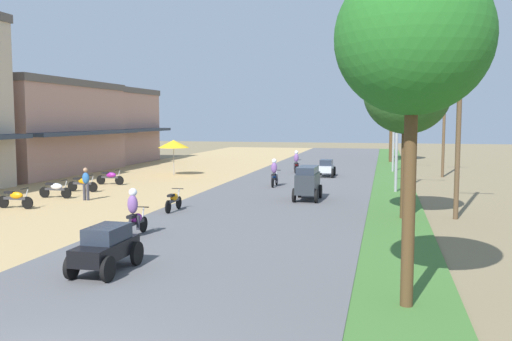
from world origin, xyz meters
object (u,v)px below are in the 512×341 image
object	(u,v)px
streetlamp_near	(397,113)
motorbike_ahead_fifth	(297,162)
motorbike_ahead_second	(135,214)
parked_motorbike_fourth	(110,177)
pedestrian_on_shoulder	(86,182)
parked_motorbike_second	(56,189)
utility_pole_far	(459,101)
median_tree_third	(393,85)
parked_motorbike_nearest	(16,198)
median_tree_nearest	(413,39)
motorbike_ahead_third	(174,200)
streetlamp_mid	(394,113)
car_sedan_silver	(326,167)
median_tree_second	(407,94)
motorbike_ahead_fourth	(274,173)
parked_motorbike_third	(83,183)
vendor_umbrella	(174,144)
utility_pole_near	(445,106)
car_van_charcoal	(308,181)
car_sedan_black	(106,247)

from	to	relation	value
streetlamp_near	motorbike_ahead_fifth	world-z (taller)	streetlamp_near
motorbike_ahead_second	parked_motorbike_fourth	bearing A→B (deg)	120.81
pedestrian_on_shoulder	motorbike_ahead_second	world-z (taller)	motorbike_ahead_second
parked_motorbike_second	motorbike_ahead_fifth	bearing A→B (deg)	58.34
utility_pole_far	median_tree_third	bearing A→B (deg)	94.35
parked_motorbike_nearest	median_tree_nearest	distance (m)	19.72
motorbike_ahead_third	motorbike_ahead_fifth	distance (m)	18.52
motorbike_ahead_second	median_tree_third	bearing A→B (deg)	76.41
parked_motorbike_fourth	pedestrian_on_shoulder	world-z (taller)	pedestrian_on_shoulder
median_tree_nearest	utility_pole_far	xyz separation A→B (m)	(2.34, 11.48, -0.90)
parked_motorbike_nearest	parked_motorbike_fourth	world-z (taller)	same
parked_motorbike_fourth	streetlamp_near	distance (m)	17.36
pedestrian_on_shoulder	utility_pole_far	bearing A→B (deg)	-3.16
streetlamp_mid	motorbike_ahead_second	size ratio (longest dim) A/B	4.29
pedestrian_on_shoulder	streetlamp_near	bearing A→B (deg)	24.62
parked_motorbike_fourth	car_sedan_silver	size ratio (longest dim) A/B	0.80
median_tree_second	motorbike_ahead_fourth	xyz separation A→B (m)	(-7.15, 9.06, -4.21)
pedestrian_on_shoulder	streetlamp_near	world-z (taller)	streetlamp_near
parked_motorbike_fourth	parked_motorbike_third	bearing A→B (deg)	-88.00
vendor_umbrella	utility_pole_far	distance (m)	22.17
parked_motorbike_fourth	motorbike_ahead_fourth	xyz separation A→B (m)	(9.96, 1.31, 0.30)
car_sedan_silver	motorbike_ahead_third	world-z (taller)	car_sedan_silver
median_tree_third	streetlamp_mid	world-z (taller)	median_tree_third
median_tree_nearest	median_tree_third	distance (m)	41.53
median_tree_second	utility_pole_near	size ratio (longest dim) A/B	0.70
median_tree_second	car_sedan_silver	size ratio (longest dim) A/B	2.95
parked_motorbike_second	median_tree_second	xyz separation A→B (m)	(17.03, -1.85, 4.51)
streetlamp_mid	motorbike_ahead_fifth	distance (m)	8.41
parked_motorbike_nearest	parked_motorbike_second	size ratio (longest dim) A/B	1.00
vendor_umbrella	car_van_charcoal	world-z (taller)	vendor_umbrella
median_tree_second	motorbike_ahead_second	distance (m)	11.53
parked_motorbike_second	median_tree_second	size ratio (longest dim) A/B	0.27
median_tree_second	streetlamp_near	distance (m)	8.40
vendor_umbrella	motorbike_ahead_fourth	size ratio (longest dim) A/B	1.40
car_sedan_black	motorbike_ahead_fourth	distance (m)	19.06
car_sedan_silver	motorbike_ahead_fifth	distance (m)	3.43
parked_motorbike_third	utility_pole_near	world-z (taller)	utility_pole_near
parked_motorbike_third	motorbike_ahead_fifth	distance (m)	16.57
car_sedan_black	car_van_charcoal	xyz separation A→B (m)	(3.36, 13.94, 0.28)
median_tree_second	car_sedan_silver	bearing A→B (deg)	107.10
parked_motorbike_third	car_sedan_silver	distance (m)	16.47
vendor_umbrella	parked_motorbike_nearest	bearing A→B (deg)	-95.23
parked_motorbike_fourth	streetlamp_near	size ratio (longest dim) A/B	0.24
car_sedan_silver	motorbike_ahead_fourth	xyz separation A→B (m)	(-2.42, -6.33, 0.11)
motorbike_ahead_fifth	parked_motorbike_nearest	bearing A→B (deg)	-116.61
pedestrian_on_shoulder	motorbike_ahead_second	bearing A→B (deg)	-50.21
parked_motorbike_nearest	vendor_umbrella	bearing A→B (deg)	84.77
motorbike_ahead_fourth	median_tree_nearest	bearing A→B (deg)	-71.05
vendor_umbrella	utility_pole_near	xyz separation A→B (m)	(18.60, 3.66, 2.63)
vendor_umbrella	motorbike_ahead_fourth	xyz separation A→B (m)	(8.29, -4.91, -1.45)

